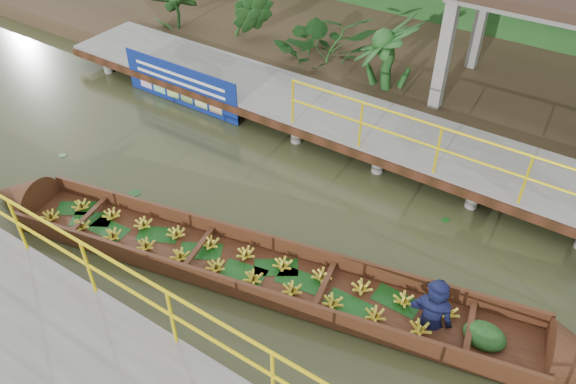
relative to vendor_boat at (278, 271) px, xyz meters
The scene contains 7 objects.
ground 1.40m from the vendor_boat, 136.95° to the left, with size 80.00×80.00×0.00m, color #2B3319.
land_strip 8.50m from the vendor_boat, 96.79° to the left, with size 30.00×8.00×0.45m, color #332619.
far_dock 4.48m from the vendor_boat, 102.72° to the left, with size 16.00×2.06×1.66m.
pavilion 7.93m from the vendor_boat, 74.59° to the left, with size 4.40×3.00×3.00m.
vendor_boat is the anchor object (origin of this frame).
blue_banner 6.20m from the vendor_boat, 146.48° to the left, with size 3.41×0.04×1.07m.
tropical_plants 6.47m from the vendor_boat, 102.78° to the left, with size 14.20×1.20×1.50m.
Camera 1 is at (4.62, -6.05, 7.01)m, focal length 35.00 mm.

